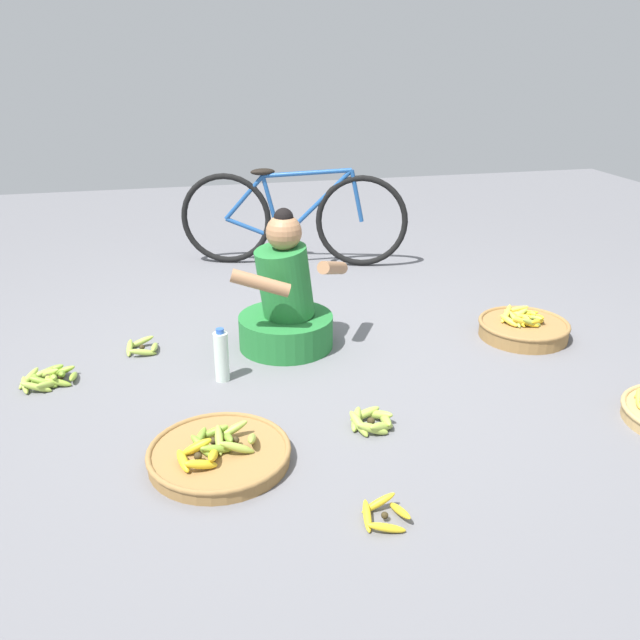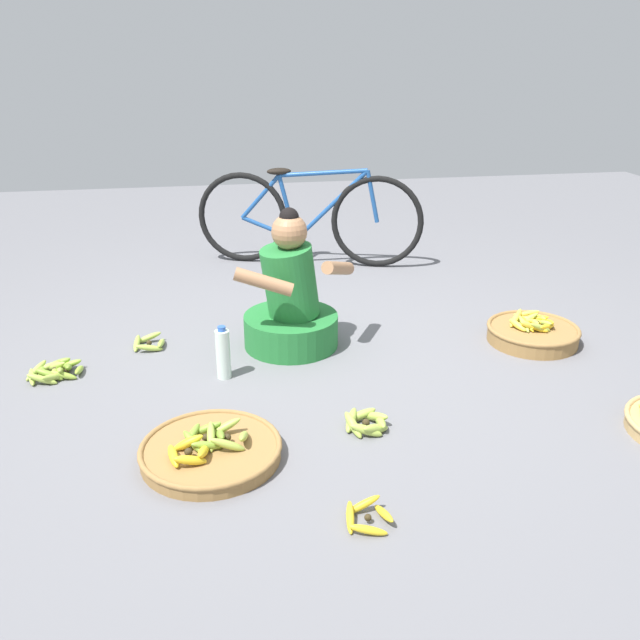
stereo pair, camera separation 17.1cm
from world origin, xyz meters
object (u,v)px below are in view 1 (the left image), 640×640
at_px(bicycle_leaning, 293,218).
at_px(loose_bananas_near_bicycle, 47,378).
at_px(banana_basket_front_center, 219,453).
at_px(loose_bananas_mid_left, 383,514).
at_px(banana_basket_front_left, 523,327).
at_px(water_bottle, 221,356).
at_px(vendor_woman_front, 286,305).
at_px(loose_bananas_near_vendor, 371,421).
at_px(loose_bananas_front_right, 142,347).

bearing_deg(bicycle_leaning, loose_bananas_near_bicycle, -133.67).
xyz_separation_m(banana_basket_front_center, loose_bananas_mid_left, (0.53, -0.49, -0.01)).
bearing_deg(banana_basket_front_center, bicycle_leaning, 72.41).
height_order(banana_basket_front_center, banana_basket_front_left, banana_basket_front_left).
height_order(bicycle_leaning, water_bottle, bicycle_leaning).
relative_size(loose_bananas_mid_left, water_bottle, 0.63).
distance_m(vendor_woman_front, bicycle_leaning, 1.51).
bearing_deg(vendor_woman_front, loose_bananas_mid_left, -87.65).
xyz_separation_m(banana_basket_front_left, loose_bananas_mid_left, (-1.28, -1.34, -0.03)).
height_order(vendor_woman_front, loose_bananas_mid_left, vendor_woman_front).
xyz_separation_m(bicycle_leaning, loose_bananas_near_bicycle, (-1.56, -1.64, -0.33)).
xyz_separation_m(vendor_woman_front, loose_bananas_near_bicycle, (-1.24, -0.17, -0.22)).
bearing_deg(loose_bananas_near_vendor, vendor_woman_front, 102.52).
distance_m(bicycle_leaning, loose_bananas_near_bicycle, 2.29).
height_order(bicycle_leaning, loose_bananas_near_vendor, bicycle_leaning).
relative_size(bicycle_leaning, banana_basket_front_left, 3.20).
relative_size(bicycle_leaning, loose_bananas_front_right, 9.24).
bearing_deg(loose_bananas_near_vendor, bicycle_leaning, 87.10).
relative_size(bicycle_leaning, water_bottle, 5.87).
relative_size(banana_basket_front_center, banana_basket_front_left, 1.13).
bearing_deg(loose_bananas_near_bicycle, banana_basket_front_left, -0.28).
distance_m(banana_basket_front_center, loose_bananas_near_bicycle, 1.16).
xyz_separation_m(loose_bananas_near_vendor, water_bottle, (-0.59, 0.60, 0.10)).
xyz_separation_m(loose_bananas_front_right, water_bottle, (0.40, -0.43, 0.10)).
height_order(vendor_woman_front, banana_basket_front_left, vendor_woman_front).
relative_size(bicycle_leaning, loose_bananas_mid_left, 9.27).
height_order(vendor_woman_front, water_bottle, vendor_woman_front).
bearing_deg(banana_basket_front_center, vendor_woman_front, 65.71).
xyz_separation_m(bicycle_leaning, loose_bananas_front_right, (-1.11, -1.36, -0.33)).
relative_size(banana_basket_front_left, loose_bananas_front_right, 2.89).
bearing_deg(vendor_woman_front, loose_bananas_near_vendor, -77.48).
relative_size(loose_bananas_near_bicycle, water_bottle, 1.02).
distance_m(loose_bananas_near_vendor, water_bottle, 0.85).
xyz_separation_m(vendor_woman_front, banana_basket_front_center, (-0.47, -1.04, -0.21)).
xyz_separation_m(banana_basket_front_center, loose_bananas_near_vendor, (0.67, 0.11, -0.01)).
distance_m(loose_bananas_near_vendor, loose_bananas_front_right, 1.43).
distance_m(vendor_woman_front, banana_basket_front_center, 1.15).
relative_size(banana_basket_front_center, loose_bananas_mid_left, 3.28).
bearing_deg(banana_basket_front_left, loose_bananas_mid_left, -133.66).
bearing_deg(banana_basket_front_center, loose_bananas_mid_left, -42.73).
bearing_deg(loose_bananas_mid_left, loose_bananas_near_bicycle, 133.74).
bearing_deg(water_bottle, loose_bananas_mid_left, -69.48).
relative_size(loose_bananas_near_bicycle, loose_bananas_front_right, 1.61).
height_order(banana_basket_front_center, loose_bananas_near_bicycle, banana_basket_front_center).
height_order(banana_basket_front_left, water_bottle, water_bottle).
distance_m(bicycle_leaning, banana_basket_front_center, 2.65).
bearing_deg(loose_bananas_front_right, loose_bananas_near_bicycle, -148.68).
xyz_separation_m(loose_bananas_mid_left, water_bottle, (-0.45, 1.20, 0.11)).
xyz_separation_m(loose_bananas_near_bicycle, loose_bananas_near_vendor, (1.44, -0.76, 0.00)).
bearing_deg(banana_basket_front_left, water_bottle, -175.18).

